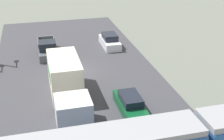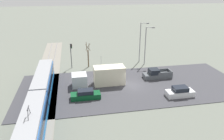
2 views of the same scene
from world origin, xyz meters
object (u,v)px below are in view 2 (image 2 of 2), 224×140
object	(u,v)px
box_truck	(102,76)
sedan_car_1	(180,92)
street_tree	(88,56)
sedan_car_0	(86,95)
street_lamp_mid_block	(146,43)
light_rail_tram	(39,100)
street_lamp_near_crossing	(141,40)
traffic_light_pole	(71,52)
pickup_truck	(157,74)
no_parking_sign	(101,59)

from	to	relation	value
box_truck	sedan_car_1	xyz separation A→B (m)	(-6.63, -11.44, -0.83)
street_tree	box_truck	bearing A→B (deg)	-170.33
sedan_car_0	street_lamp_mid_block	world-z (taller)	street_lamp_mid_block
light_rail_tram	sedan_car_0	distance (m)	7.05
sedan_car_1	street_lamp_mid_block	distance (m)	16.02
box_truck	street_lamp_mid_block	bearing A→B (deg)	-51.08
box_truck	street_lamp_near_crossing	distance (m)	15.26
light_rail_tram	traffic_light_pole	distance (m)	17.17
traffic_light_pole	street_lamp_near_crossing	distance (m)	15.54
light_rail_tram	street_lamp_mid_block	xyz separation A→B (m)	(15.70, -20.87, 3.14)
light_rail_tram	street_lamp_near_crossing	size ratio (longest dim) A/B	2.94
light_rail_tram	sedan_car_1	bearing A→B (deg)	-89.46
sedan_car_0	street_lamp_mid_block	xyz separation A→B (m)	(13.49, -14.25, 4.09)
light_rail_tram	street_lamp_mid_block	bearing A→B (deg)	-53.04
light_rail_tram	box_truck	size ratio (longest dim) A/B	2.84
sedan_car_1	street_lamp_mid_block	bearing A→B (deg)	-178.30
sedan_car_0	sedan_car_1	world-z (taller)	sedan_car_1
pickup_truck	no_parking_sign	bearing A→B (deg)	45.84
street_tree	no_parking_sign	xyz separation A→B (m)	(0.63, -2.83, -1.12)
sedan_car_1	traffic_light_pole	xyz separation A→B (m)	(16.19, 16.52, 2.65)
traffic_light_pole	no_parking_sign	bearing A→B (deg)	-85.79
traffic_light_pole	street_lamp_near_crossing	size ratio (longest dim) A/B	0.59
sedan_car_0	traffic_light_pole	size ratio (longest dim) A/B	0.88
sedan_car_0	no_parking_sign	size ratio (longest dim) A/B	2.14
pickup_truck	traffic_light_pole	world-z (taller)	traffic_light_pole
sedan_car_1	street_lamp_near_crossing	world-z (taller)	street_lamp_near_crossing
sedan_car_1	sedan_car_0	bearing A→B (deg)	-97.80
light_rail_tram	pickup_truck	distance (m)	21.91
sedan_car_0	street_lamp_near_crossing	xyz separation A→B (m)	(15.29, -13.59, 4.42)
light_rail_tram	box_truck	bearing A→B (deg)	-55.34
street_lamp_near_crossing	sedan_car_0	bearing A→B (deg)	138.36
box_truck	sedan_car_1	distance (m)	13.25
light_rail_tram	street_tree	bearing A→B (deg)	-27.05
pickup_truck	sedan_car_1	xyz separation A→B (m)	(-7.58, -0.86, -0.02)
sedan_car_1	street_lamp_near_crossing	size ratio (longest dim) A/B	0.49
pickup_truck	street_tree	xyz separation A→B (m)	(8.45, 12.18, 1.68)
light_rail_tram	sedan_car_1	xyz separation A→B (m)	(0.20, -21.33, -0.88)
pickup_truck	no_parking_sign	world-z (taller)	no_parking_sign
sedan_car_0	sedan_car_1	distance (m)	14.84
pickup_truck	traffic_light_pole	xyz separation A→B (m)	(8.61, 15.66, 2.62)
street_lamp_near_crossing	no_parking_sign	world-z (taller)	street_lamp_near_crossing
light_rail_tram	no_parking_sign	distance (m)	20.20
pickup_truck	box_truck	bearing A→B (deg)	95.08
sedan_car_0	street_lamp_mid_block	distance (m)	20.04
light_rail_tram	street_tree	size ratio (longest dim) A/B	4.89
street_lamp_mid_block	no_parking_sign	xyz separation A→B (m)	(1.15, 9.75, -3.44)
traffic_light_pole	street_lamp_near_crossing	world-z (taller)	street_lamp_near_crossing
box_truck	pickup_truck	distance (m)	10.65
box_truck	no_parking_sign	bearing A→B (deg)	-7.01
sedan_car_0	street_lamp_mid_block	bearing A→B (deg)	133.43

